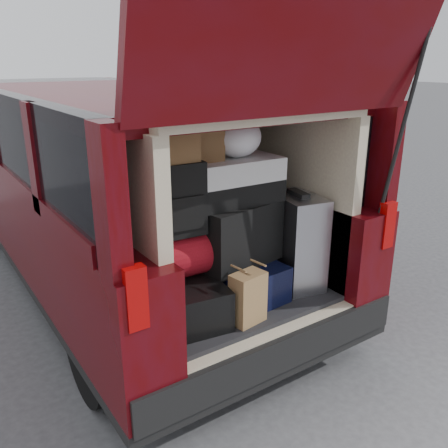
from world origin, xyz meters
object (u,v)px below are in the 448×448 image
(navy_hardshell, at_px, (238,280))
(red_duffel, at_px, (183,253))
(backpack, at_px, (177,199))
(black_hardshell, at_px, (179,298))
(black_soft_case, at_px, (235,233))
(twotone_duffel, at_px, (231,181))
(kraft_bag, at_px, (248,298))
(silver_roller, at_px, (296,241))

(navy_hardshell, distance_m, red_duffel, 0.46)
(red_duffel, distance_m, backpack, 0.35)
(black_hardshell, bearing_deg, black_soft_case, 12.69)
(black_soft_case, relative_size, twotone_duffel, 0.90)
(navy_hardshell, height_order, red_duffel, red_duffel)
(kraft_bag, xyz_separation_m, black_soft_case, (0.13, 0.31, 0.28))
(navy_hardshell, xyz_separation_m, twotone_duffel, (-0.02, 0.05, 0.65))
(silver_roller, distance_m, kraft_bag, 0.63)
(kraft_bag, bearing_deg, navy_hardshell, 56.66)
(silver_roller, bearing_deg, twotone_duffel, 177.47)
(kraft_bag, bearing_deg, red_duffel, 119.19)
(silver_roller, distance_m, red_duffel, 0.82)
(red_duffel, height_order, black_soft_case, black_soft_case)
(black_hardshell, distance_m, navy_hardshell, 0.44)
(silver_roller, relative_size, red_duffel, 1.46)
(red_duffel, distance_m, black_soft_case, 0.37)
(black_hardshell, bearing_deg, twotone_duffel, 16.53)
(navy_hardshell, xyz_separation_m, red_duffel, (-0.38, 0.03, 0.26))
(navy_hardshell, relative_size, backpack, 1.31)
(silver_roller, xyz_separation_m, black_soft_case, (-0.44, 0.09, 0.12))
(black_soft_case, xyz_separation_m, backpack, (-0.42, -0.02, 0.30))
(silver_roller, distance_m, twotone_duffel, 0.65)
(navy_hardshell, xyz_separation_m, silver_roller, (0.43, -0.06, 0.19))
(kraft_bag, height_order, red_duffel, red_duffel)
(backpack, bearing_deg, silver_roller, 1.33)
(backpack, distance_m, twotone_duffel, 0.41)
(backpack, height_order, twotone_duffel, backpack)
(black_soft_case, bearing_deg, navy_hardshell, -87.58)
(twotone_duffel, bearing_deg, kraft_bag, -106.60)
(backpack, bearing_deg, twotone_duffel, 12.70)
(black_hardshell, bearing_deg, backpack, 39.84)
(silver_roller, relative_size, kraft_bag, 2.03)
(red_duffel, xyz_separation_m, twotone_duffel, (0.36, 0.02, 0.38))
(kraft_bag, height_order, black_soft_case, black_soft_case)
(navy_hardshell, relative_size, twotone_duffel, 0.90)
(twotone_duffel, bearing_deg, black_soft_case, -58.45)
(silver_roller, xyz_separation_m, backpack, (-0.86, 0.06, 0.42))
(silver_roller, xyz_separation_m, kraft_bag, (-0.57, -0.22, -0.16))
(backpack, relative_size, twotone_duffel, 0.68)
(black_hardshell, distance_m, red_duffel, 0.27)
(navy_hardshell, xyz_separation_m, black_soft_case, (-0.00, 0.02, 0.31))
(kraft_bag, relative_size, red_duffel, 0.72)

